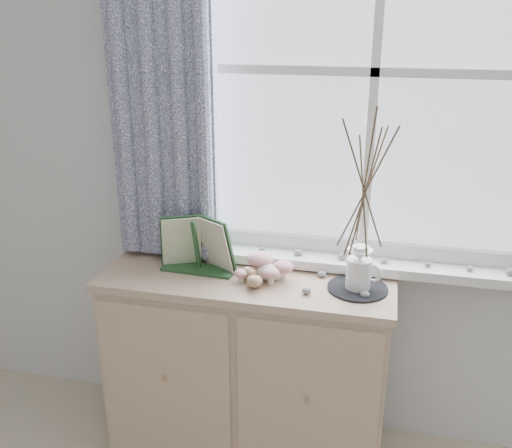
% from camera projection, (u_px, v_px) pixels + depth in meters
% --- Properties ---
extents(sideboard, '(1.20, 0.45, 0.85)m').
position_uv_depth(sideboard, '(247.00, 365.00, 2.47)').
color(sideboard, '#CFAE91').
rests_on(sideboard, ground).
extents(botanical_book, '(0.36, 0.15, 0.25)m').
position_uv_depth(botanical_book, '(195.00, 246.00, 2.31)').
color(botanical_book, '#214524').
rests_on(botanical_book, sideboard).
extents(toadstool_cluster, '(0.23, 0.16, 0.10)m').
position_uv_depth(toadstool_cluster, '(266.00, 265.00, 2.29)').
color(toadstool_cluster, beige).
rests_on(toadstool_cluster, sideboard).
extents(wooden_eggs, '(0.10, 0.12, 0.08)m').
position_uv_depth(wooden_eggs, '(252.00, 277.00, 2.25)').
color(wooden_eggs, tan).
rests_on(wooden_eggs, sideboard).
extents(songbird_figurine, '(0.16, 0.09, 0.08)m').
position_uv_depth(songbird_figurine, '(270.00, 271.00, 2.28)').
color(songbird_figurine, white).
rests_on(songbird_figurine, sideboard).
extents(crocheted_doily, '(0.24, 0.24, 0.01)m').
position_uv_depth(crocheted_doily, '(358.00, 288.00, 2.22)').
color(crocheted_doily, black).
rests_on(crocheted_doily, sideboard).
extents(twig_pitcher, '(0.34, 0.34, 0.74)m').
position_uv_depth(twig_pitcher, '(365.00, 185.00, 2.07)').
color(twig_pitcher, silver).
rests_on(twig_pitcher, crocheted_doily).
extents(sideboard_pebbles, '(0.34, 0.23, 0.03)m').
position_uv_depth(sideboard_pebbles, '(327.00, 281.00, 2.26)').
color(sideboard_pebbles, '#969698').
rests_on(sideboard_pebbles, sideboard).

